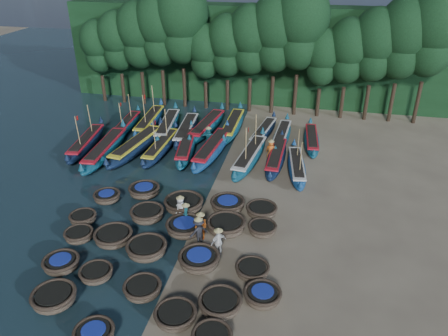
% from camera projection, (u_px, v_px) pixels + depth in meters
% --- Properties ---
extents(ground, '(120.00, 120.00, 0.00)m').
position_uv_depth(ground, '(198.00, 216.00, 27.92)').
color(ground, '#7D725B').
rests_on(ground, ground).
extents(foliage_wall, '(40.00, 3.00, 10.00)m').
position_uv_depth(foliage_wall, '(255.00, 55.00, 46.02)').
color(foliage_wall, black).
rests_on(foliage_wall, ground).
extents(coracle_1, '(2.39, 2.39, 0.76)m').
position_uv_depth(coracle_1, '(54.00, 297.00, 20.92)').
color(coracle_1, brown).
rests_on(coracle_1, ground).
extents(coracle_2, '(2.06, 2.06, 0.64)m').
position_uv_depth(coracle_2, '(94.00, 334.00, 19.05)').
color(coracle_2, brown).
rests_on(coracle_2, ground).
extents(coracle_3, '(2.20, 2.20, 0.66)m').
position_uv_depth(coracle_3, '(175.00, 315.00, 19.99)').
color(coracle_3, brown).
rests_on(coracle_3, ground).
extents(coracle_5, '(2.36, 2.36, 0.71)m').
position_uv_depth(coracle_5, '(61.00, 263.00, 23.18)').
color(coracle_5, brown).
rests_on(coracle_5, ground).
extents(coracle_6, '(2.11, 2.11, 0.63)m').
position_uv_depth(coracle_6, '(96.00, 273.00, 22.56)').
color(coracle_6, brown).
rests_on(coracle_6, ground).
extents(coracle_7, '(2.28, 2.28, 0.69)m').
position_uv_depth(coracle_7, '(143.00, 289.00, 21.50)').
color(coracle_7, brown).
rests_on(coracle_7, ground).
extents(coracle_8, '(2.39, 2.39, 0.72)m').
position_uv_depth(coracle_8, '(220.00, 303.00, 20.62)').
color(coracle_8, brown).
rests_on(coracle_8, ground).
extents(coracle_9, '(2.19, 2.19, 0.71)m').
position_uv_depth(coracle_9, '(262.00, 295.00, 21.07)').
color(coracle_9, brown).
rests_on(coracle_9, ground).
extents(coracle_10, '(1.98, 1.98, 0.68)m').
position_uv_depth(coracle_10, '(79.00, 235.00, 25.46)').
color(coracle_10, brown).
rests_on(coracle_10, ground).
extents(coracle_11, '(2.80, 2.80, 0.77)m').
position_uv_depth(coracle_11, '(113.00, 237.00, 25.23)').
color(coracle_11, brown).
rests_on(coracle_11, ground).
extents(coracle_12, '(2.32, 2.32, 0.81)m').
position_uv_depth(coracle_12, '(147.00, 249.00, 24.20)').
color(coracle_12, brown).
rests_on(coracle_12, ground).
extents(coracle_13, '(2.54, 2.54, 0.83)m').
position_uv_depth(coracle_13, '(199.00, 260.00, 23.34)').
color(coracle_13, brown).
rests_on(coracle_13, ground).
extents(coracle_14, '(2.23, 2.23, 0.64)m').
position_uv_depth(coracle_14, '(252.00, 270.00, 22.79)').
color(coracle_14, brown).
rests_on(coracle_14, ground).
extents(coracle_15, '(1.82, 1.82, 0.69)m').
position_uv_depth(coracle_15, '(83.00, 218.00, 27.02)').
color(coracle_15, brown).
rests_on(coracle_15, ground).
extents(coracle_16, '(2.33, 2.33, 0.82)m').
position_uv_depth(coracle_16, '(147.00, 214.00, 27.28)').
color(coracle_16, brown).
rests_on(coracle_16, ground).
extents(coracle_17, '(2.34, 2.34, 0.81)m').
position_uv_depth(coracle_17, '(185.00, 227.00, 26.04)').
color(coracle_17, brown).
rests_on(coracle_17, ground).
extents(coracle_18, '(2.45, 2.45, 0.84)m').
position_uv_depth(coracle_18, '(226.00, 225.00, 26.15)').
color(coracle_18, brown).
rests_on(coracle_18, ground).
extents(coracle_19, '(2.09, 2.09, 0.69)m').
position_uv_depth(coracle_19, '(262.00, 229.00, 26.00)').
color(coracle_19, brown).
rests_on(coracle_19, ground).
extents(coracle_20, '(2.21, 2.21, 0.69)m').
position_uv_depth(coracle_20, '(107.00, 197.00, 29.28)').
color(coracle_20, brown).
rests_on(coracle_20, ground).
extents(coracle_21, '(2.29, 2.29, 0.76)m').
position_uv_depth(coracle_21, '(144.00, 190.00, 29.93)').
color(coracle_21, brown).
rests_on(coracle_21, ground).
extents(coracle_22, '(2.59, 2.59, 0.85)m').
position_uv_depth(coracle_22, '(184.00, 204.00, 28.31)').
color(coracle_22, brown).
rests_on(coracle_22, ground).
extents(coracle_23, '(2.58, 2.58, 0.78)m').
position_uv_depth(coracle_23, '(228.00, 204.00, 28.33)').
color(coracle_23, brown).
rests_on(coracle_23, ground).
extents(coracle_24, '(2.31, 2.31, 0.73)m').
position_uv_depth(coracle_24, '(262.00, 210.00, 27.75)').
color(coracle_24, brown).
rests_on(coracle_24, ground).
extents(long_boat_0, '(2.44, 8.19, 3.51)m').
position_uv_depth(long_boat_0, '(86.00, 142.00, 36.81)').
color(long_boat_0, '#0F1C39').
rests_on(long_boat_0, ground).
extents(long_boat_1, '(2.17, 9.15, 1.61)m').
position_uv_depth(long_boat_1, '(105.00, 149.00, 35.47)').
color(long_boat_1, navy).
rests_on(long_boat_1, ground).
extents(long_boat_2, '(2.87, 9.03, 1.61)m').
position_uv_depth(long_boat_2, '(137.00, 145.00, 36.12)').
color(long_boat_2, '#0F1C39').
rests_on(long_boat_2, ground).
extents(long_boat_3, '(1.57, 8.09, 3.44)m').
position_uv_depth(long_boat_3, '(161.00, 147.00, 36.07)').
color(long_boat_3, '#0F1C39').
rests_on(long_boat_3, ground).
extents(long_boat_4, '(2.71, 8.10, 1.44)m').
position_uv_depth(long_boat_4, '(186.00, 147.00, 35.99)').
color(long_boat_4, navy).
rests_on(long_boat_4, ground).
extents(long_boat_5, '(2.34, 8.93, 1.58)m').
position_uv_depth(long_boat_5, '(212.00, 149.00, 35.59)').
color(long_boat_5, navy).
rests_on(long_boat_5, ground).
extents(long_boat_6, '(2.48, 8.64, 3.69)m').
position_uv_depth(long_boat_6, '(250.00, 156.00, 34.33)').
color(long_boat_6, navy).
rests_on(long_boat_6, ground).
extents(long_boat_7, '(1.56, 7.86, 1.38)m').
position_uv_depth(long_boat_7, '(276.00, 157.00, 34.29)').
color(long_boat_7, '#0F1C39').
rests_on(long_boat_7, ground).
extents(long_boat_8, '(2.21, 7.30, 3.12)m').
position_uv_depth(long_boat_8, '(297.00, 167.00, 32.96)').
color(long_boat_8, navy).
rests_on(long_boat_8, ground).
extents(long_boat_9, '(1.73, 7.35, 3.13)m').
position_uv_depth(long_boat_9, '(126.00, 125.00, 40.48)').
color(long_boat_9, navy).
rests_on(long_boat_9, ground).
extents(long_boat_10, '(2.09, 8.67, 3.69)m').
position_uv_depth(long_boat_10, '(150.00, 121.00, 41.06)').
color(long_boat_10, navy).
rests_on(long_boat_10, ground).
extents(long_boat_11, '(2.59, 8.67, 1.54)m').
position_uv_depth(long_boat_11, '(168.00, 126.00, 40.04)').
color(long_boat_11, navy).
rests_on(long_boat_11, ground).
extents(long_boat_12, '(2.22, 8.54, 1.51)m').
position_uv_depth(long_boat_12, '(186.00, 130.00, 39.18)').
color(long_boat_12, '#0F1C39').
rests_on(long_boat_12, ground).
extents(long_boat_13, '(2.54, 8.78, 1.56)m').
position_uv_depth(long_boat_13, '(207.00, 126.00, 39.99)').
color(long_boat_13, navy).
rests_on(long_boat_13, ground).
extents(long_boat_14, '(1.58, 8.69, 1.53)m').
position_uv_depth(long_boat_14, '(233.00, 125.00, 40.16)').
color(long_boat_14, navy).
rests_on(long_boat_14, ground).
extents(long_boat_15, '(2.38, 7.36, 1.31)m').
position_uv_depth(long_boat_15, '(263.00, 132.00, 39.00)').
color(long_boat_15, '#0F1C39').
rests_on(long_boat_15, ground).
extents(long_boat_16, '(1.71, 7.73, 1.36)m').
position_uv_depth(long_boat_16, '(281.00, 136.00, 38.10)').
color(long_boat_16, navy).
rests_on(long_boat_16, ground).
extents(long_boat_17, '(1.77, 7.26, 1.28)m').
position_uv_depth(long_boat_17, '(312.00, 140.00, 37.47)').
color(long_boat_17, navy).
rests_on(long_boat_17, ground).
extents(fisherman_0, '(0.73, 0.89, 1.77)m').
position_uv_depth(fisherman_0, '(181.00, 207.00, 27.31)').
color(fisherman_0, silver).
rests_on(fisherman_0, ground).
extents(fisherman_1, '(0.56, 0.66, 1.72)m').
position_uv_depth(fisherman_1, '(186.00, 213.00, 26.59)').
color(fisherman_1, '#195F6C').
rests_on(fisherman_1, ground).
extents(fisherman_2, '(1.05, 0.98, 1.92)m').
position_uv_depth(fisherman_2, '(201.00, 225.00, 25.43)').
color(fisherman_2, '#C4591A').
rests_on(fisherman_2, ground).
extents(fisherman_3, '(1.29, 1.24, 1.97)m').
position_uv_depth(fisherman_3, '(199.00, 231.00, 24.92)').
color(fisherman_3, black).
rests_on(fisherman_3, ground).
extents(fisherman_4, '(0.98, 1.00, 1.89)m').
position_uv_depth(fisherman_4, '(218.00, 241.00, 24.06)').
color(fisherman_4, silver).
rests_on(fisherman_4, ground).
extents(fisherman_5, '(1.65, 0.84, 1.90)m').
position_uv_depth(fisherman_5, '(209.00, 137.00, 37.09)').
color(fisherman_5, '#195F6C').
rests_on(fisherman_5, ground).
extents(fisherman_6, '(0.79, 0.52, 1.82)m').
position_uv_depth(fisherman_6, '(271.00, 149.00, 34.84)').
color(fisherman_6, '#C4591A').
rests_on(fisherman_6, ground).
extents(tree_0, '(3.68, 3.68, 8.68)m').
position_uv_depth(tree_0, '(98.00, 46.00, 45.48)').
color(tree_0, black).
rests_on(tree_0, ground).
extents(tree_1, '(4.09, 4.09, 9.65)m').
position_uv_depth(tree_1, '(118.00, 40.00, 44.75)').
color(tree_1, black).
rests_on(tree_1, ground).
extents(tree_2, '(4.51, 4.51, 10.63)m').
position_uv_depth(tree_2, '(138.00, 34.00, 44.01)').
color(tree_2, black).
rests_on(tree_2, ground).
extents(tree_3, '(4.92, 4.92, 11.60)m').
position_uv_depth(tree_3, '(160.00, 28.00, 43.28)').
color(tree_3, black).
rests_on(tree_3, ground).
extents(tree_4, '(5.34, 5.34, 12.58)m').
position_uv_depth(tree_4, '(182.00, 22.00, 42.55)').
color(tree_4, black).
rests_on(tree_4, ground).
extents(tree_5, '(3.68, 3.68, 8.68)m').
position_uv_depth(tree_5, '(205.00, 51.00, 43.37)').
color(tree_5, black).
rests_on(tree_5, ground).
extents(tree_6, '(4.09, 4.09, 9.65)m').
position_uv_depth(tree_6, '(228.00, 45.00, 42.63)').
color(tree_6, black).
rests_on(tree_6, ground).
extents(tree_7, '(4.51, 4.51, 10.63)m').
position_uv_depth(tree_7, '(251.00, 39.00, 41.90)').
color(tree_7, black).
rests_on(tree_7, ground).
extents(tree_8, '(4.92, 4.92, 11.60)m').
position_uv_depth(tree_8, '(275.00, 32.00, 41.16)').
color(tree_8, black).
rests_on(tree_8, ground).
extents(tree_9, '(5.34, 5.34, 12.58)m').
position_uv_depth(tree_9, '(301.00, 26.00, 40.43)').
color(tree_9, black).
rests_on(tree_9, ground).
extents(tree_10, '(3.68, 3.68, 8.68)m').
position_uv_depth(tree_10, '(323.00, 56.00, 41.25)').
color(tree_10, black).
rests_on(tree_10, ground).
extents(tree_11, '(4.09, 4.09, 9.65)m').
position_uv_depth(tree_11, '(349.00, 50.00, 40.52)').
color(tree_11, black).
rests_on(tree_11, ground).
extents(tree_12, '(4.51, 4.51, 10.63)m').
position_uv_depth(tree_12, '(376.00, 44.00, 39.78)').
color(tree_12, black).
rests_on(tree_12, ground).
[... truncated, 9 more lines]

